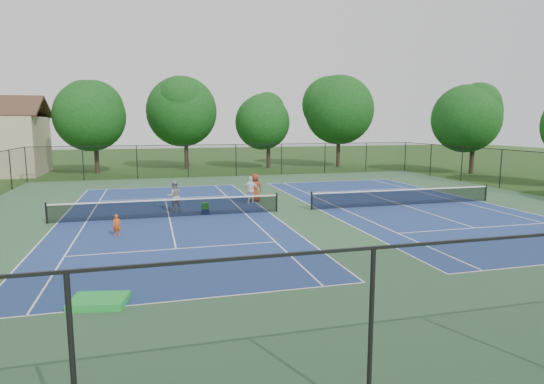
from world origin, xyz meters
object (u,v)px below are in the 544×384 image
object	(u,v)px
tree_back_c	(268,119)
bystander_a	(251,190)
bystander_c	(255,188)
ball_hopper	(205,206)
tree_back_d	(339,107)
tree_side_e	(475,115)
tree_back_b	(185,108)
tree_back_a	(94,112)
instructor	(174,196)
ball_crate	(205,212)
child_player	(117,225)

from	to	relation	value
tree_back_c	bystander_a	world-z (taller)	tree_back_c
bystander_c	ball_hopper	distance (m)	4.88
tree_back_d	tree_side_e	xyz separation A→B (m)	(10.00, -10.00, -1.02)
tree_back_b	bystander_c	world-z (taller)	tree_back_b
tree_back_a	tree_back_b	distance (m)	9.24
instructor	ball_hopper	world-z (taller)	instructor
tree_side_e	ball_hopper	size ratio (longest dim) A/B	24.04
tree_back_c	instructor	world-z (taller)	tree_back_c
ball_crate	bystander_a	bearing A→B (deg)	39.20
tree_back_c	child_player	world-z (taller)	tree_back_c
tree_back_c	bystander_a	size ratio (longest dim) A/B	4.90
tree_back_a	ball_hopper	bearing A→B (deg)	-71.33
tree_back_c	ball_crate	world-z (taller)	tree_back_c
bystander_a	ball_hopper	bearing A→B (deg)	43.17
bystander_c	tree_back_c	bearing A→B (deg)	-113.67
tree_back_c	bystander_c	size ratio (longest dim) A/B	4.69
tree_back_c	tree_back_d	bearing A→B (deg)	-7.13
tree_back_b	ball_crate	distance (m)	26.42
tree_back_a	instructor	bearing A→B (deg)	-74.23
instructor	ball_hopper	distance (m)	1.96
tree_back_d	ball_hopper	distance (m)	30.37
tree_side_e	bystander_a	bearing A→B (deg)	-156.08
tree_back_d	instructor	distance (m)	30.49
tree_back_d	instructor	xyz separation A→B (m)	(-19.63, -22.56, -5.93)
tree_back_d	bystander_c	distance (m)	25.62
tree_back_d	bystander_c	world-z (taller)	tree_back_d
tree_back_a	ball_hopper	xyz separation A→B (m)	(7.97, -23.60, -5.58)
tree_back_a	child_player	size ratio (longest dim) A/B	9.40
bystander_a	ball_crate	xyz separation A→B (m)	(-3.15, -2.57, -0.72)
tree_back_b	ball_crate	size ratio (longest dim) A/B	26.46
tree_back_b	instructor	distance (m)	25.35
tree_back_a	ball_hopper	distance (m)	25.53
ball_crate	tree_back_b	bearing A→B (deg)	87.71
tree_back_c	bystander_c	bearing A→B (deg)	-106.82
child_player	tree_back_d	bearing A→B (deg)	54.21
tree_back_a	bystander_a	world-z (taller)	tree_back_a
child_player	tree_back_c	bearing A→B (deg)	66.56
tree_side_e	ball_hopper	xyz separation A→B (m)	(-28.03, -13.60, -5.35)
ball_crate	ball_hopper	bearing A→B (deg)	0.00
child_player	bystander_a	bearing A→B (deg)	44.23
instructor	bystander_c	size ratio (longest dim) A/B	1.00
ball_crate	bystander_c	bearing A→B (deg)	42.55
child_player	instructor	bearing A→B (deg)	64.32
ball_crate	tree_back_d	bearing A→B (deg)	52.63
tree_back_c	ball_crate	bearing A→B (deg)	-112.17
tree_back_d	bystander_a	size ratio (longest dim) A/B	6.05
tree_back_b	child_player	bearing A→B (deg)	-100.36
tree_side_e	instructor	distance (m)	32.56
tree_back_a	tree_back_d	bearing A→B (deg)	0.00
bystander_a	ball_crate	bearing A→B (deg)	43.17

